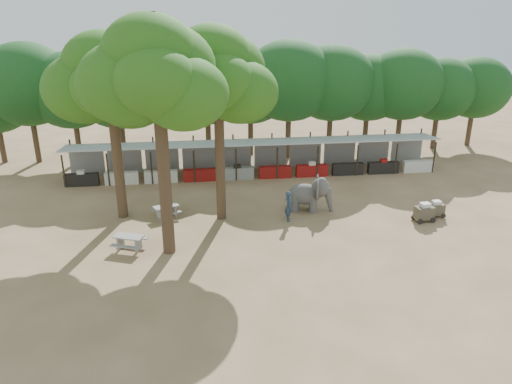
{
  "coord_description": "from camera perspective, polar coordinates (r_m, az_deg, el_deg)",
  "views": [
    {
      "loc": [
        -4.31,
        -21.92,
        12.54
      ],
      "look_at": [
        -1.0,
        5.0,
        2.0
      ],
      "focal_mm": 35.0,
      "sensor_mm": 36.0,
      "label": 1
    }
  ],
  "objects": [
    {
      "name": "picnic_table_near",
      "position": [
        27.52,
        -14.3,
        -5.39
      ],
      "size": [
        1.98,
        1.89,
        0.79
      ],
      "rotation": [
        0.0,
        0.0,
        -0.37
      ],
      "color": "gray",
      "rests_on": "ground"
    },
    {
      "name": "yard_tree_left",
      "position": [
        29.83,
        -16.61,
        12.01
      ],
      "size": [
        7.1,
        6.9,
        11.02
      ],
      "color": "#332316",
      "rests_on": "ground"
    },
    {
      "name": "elephant",
      "position": [
        31.43,
        6.17,
        -0.22
      ],
      "size": [
        2.99,
        2.2,
        2.22
      ],
      "rotation": [
        0.0,
        0.0,
        -0.23
      ],
      "color": "#444141",
      "rests_on": "ground"
    },
    {
      "name": "cart_front",
      "position": [
        31.57,
        18.67,
        -2.21
      ],
      "size": [
        1.3,
        0.95,
        1.18
      ],
      "rotation": [
        0.0,
        0.0,
        0.14
      ],
      "color": "#3D352B",
      "rests_on": "ground"
    },
    {
      "name": "yard_tree_center",
      "position": [
        24.41,
        -11.53,
        12.98
      ],
      "size": [
        7.1,
        6.9,
        12.04
      ],
      "color": "#332316",
      "rests_on": "ground"
    },
    {
      "name": "picnic_table_far",
      "position": [
        31.01,
        -10.22,
        -2.0
      ],
      "size": [
        1.9,
        1.83,
        0.75
      ],
      "rotation": [
        0.0,
        0.0,
        0.42
      ],
      "color": "gray",
      "rests_on": "ground"
    },
    {
      "name": "backdrop_trees",
      "position": [
        41.75,
        -1.0,
        11.54
      ],
      "size": [
        46.46,
        5.95,
        8.33
      ],
      "color": "#332316",
      "rests_on": "ground"
    },
    {
      "name": "yard_tree_back",
      "position": [
        28.42,
        -4.69,
        13.08
      ],
      "size": [
        7.1,
        6.9,
        11.36
      ],
      "color": "#332316",
      "rests_on": "ground"
    },
    {
      "name": "vendor_stalls",
      "position": [
        37.77,
        -0.13,
        3.73
      ],
      "size": [
        28.0,
        2.99,
        2.8
      ],
      "color": "#A1A4A9",
      "rests_on": "ground"
    },
    {
      "name": "handler",
      "position": [
        29.95,
        3.75,
        -1.59
      ],
      "size": [
        0.5,
        0.71,
        1.89
      ],
      "primitive_type": "imported",
      "rotation": [
        0.0,
        0.0,
        1.5
      ],
      "color": "#26384C",
      "rests_on": "ground"
    },
    {
      "name": "ground",
      "position": [
        25.62,
        3.62,
        -8.12
      ],
      "size": [
        100.0,
        100.0,
        0.0
      ],
      "primitive_type": "plane",
      "color": "brown",
      "rests_on": "ground"
    },
    {
      "name": "cart_back",
      "position": [
        32.48,
        19.85,
        -1.82
      ],
      "size": [
        1.13,
        0.79,
        1.05
      ],
      "rotation": [
        0.0,
        0.0,
        0.08
      ],
      "color": "#3D352B",
      "rests_on": "ground"
    }
  ]
}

